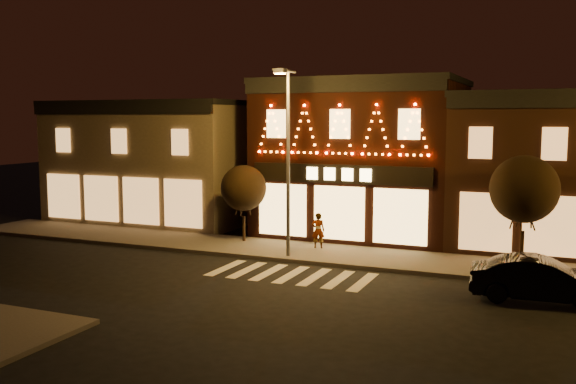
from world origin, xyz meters
The scene contains 10 objects.
ground centered at (0.00, 0.00, 0.00)m, with size 120.00×120.00×0.00m, color black.
sidewalk_far centered at (2.00, 8.00, 0.07)m, with size 44.00×4.00×0.15m, color #47423D.
building_left centered at (-13.00, 13.99, 3.66)m, with size 12.20×8.28×7.30m.
building_pulp centered at (0.00, 13.98, 4.16)m, with size 10.20×8.34×8.30m.
building_right_a centered at (9.50, 13.99, 3.76)m, with size 9.20×8.28×7.50m.
streetlamp_mid centered at (-1.21, 6.36, 4.96)m, with size 0.69×1.88×8.20m.
tree_left centered at (-4.68, 8.96, 2.82)m, with size 2.28×2.28×3.81m.
tree_right centered at (8.46, 8.39, 3.39)m, with size 2.77×2.77×4.63m.
dark_sedan centered at (9.32, 3.92, 0.77)m, with size 1.62×4.65×1.53m, color black.
pedestrian centered at (-0.63, 8.76, 0.99)m, with size 0.61×0.40×1.68m, color gray.
Camera 1 is at (9.76, -19.09, 6.26)m, focal length 39.70 mm.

